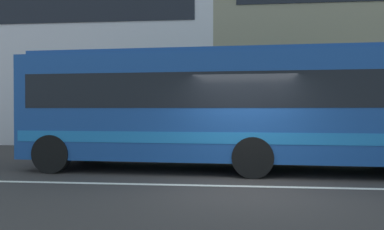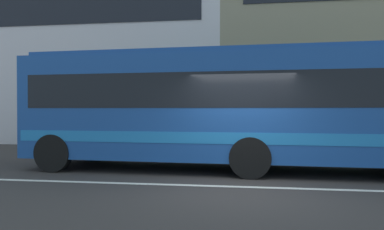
# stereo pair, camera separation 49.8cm
# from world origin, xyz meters

# --- Properties ---
(ground_plane) EXTENTS (160.00, 160.00, 0.00)m
(ground_plane) POSITION_xyz_m (0.00, 0.00, 0.00)
(ground_plane) COLOR #342F2E
(lane_centre_line) EXTENTS (60.00, 0.16, 0.01)m
(lane_centre_line) POSITION_xyz_m (0.00, 0.00, 0.00)
(lane_centre_line) COLOR silver
(lane_centre_line) RESTS_ON ground_plane
(hedge_row_far) EXTENTS (15.01, 1.10, 0.78)m
(hedge_row_far) POSITION_xyz_m (2.47, 5.56, 0.39)
(hedge_row_far) COLOR #2F6F2A
(hedge_row_far) RESTS_ON ground_plane
(apartment_block_left) EXTENTS (20.36, 10.66, 11.75)m
(apartment_block_left) POSITION_xyz_m (-11.23, 13.61, 5.87)
(apartment_block_left) COLOR silver
(apartment_block_left) RESTS_ON ground_plane
(transit_bus) EXTENTS (11.09, 2.96, 3.21)m
(transit_bus) POSITION_xyz_m (-0.42, 2.14, 1.77)
(transit_bus) COLOR #1A468E
(transit_bus) RESTS_ON ground_plane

